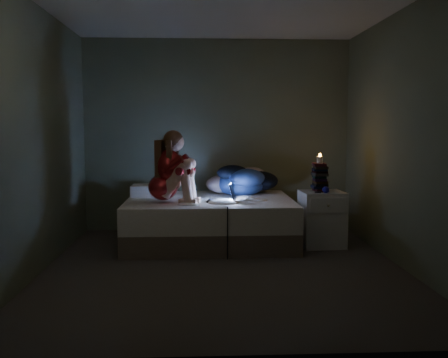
{
  "coord_description": "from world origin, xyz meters",
  "views": [
    {
      "loc": [
        -0.23,
        -4.81,
        1.42
      ],
      "look_at": [
        0.05,
        1.0,
        0.8
      ],
      "focal_mm": 39.24,
      "sensor_mm": 36.0,
      "label": 1
    }
  ],
  "objects": [
    {
      "name": "clothes_pile",
      "position": [
        0.29,
        1.48,
        0.75
      ],
      "size": [
        0.69,
        0.56,
        0.4
      ],
      "primitive_type": null,
      "rotation": [
        0.0,
        0.0,
        0.05
      ],
      "color": "navy",
      "rests_on": "bed"
    },
    {
      "name": "wall_right",
      "position": [
        1.81,
        0.0,
        1.3
      ],
      "size": [
        0.02,
        3.8,
        2.6
      ],
      "primitive_type": "cube",
      "color": "#4C5742",
      "rests_on": "ground"
    },
    {
      "name": "wall_front",
      "position": [
        0.0,
        -1.91,
        1.3
      ],
      "size": [
        3.6,
        0.02,
        2.6
      ],
      "primitive_type": "cube",
      "color": "#4C5742",
      "rests_on": "ground"
    },
    {
      "name": "floor",
      "position": [
        0.0,
        0.0,
        -0.01
      ],
      "size": [
        3.6,
        3.8,
        0.02
      ],
      "primitive_type": "cube",
      "color": "#3F3732",
      "rests_on": "ground"
    },
    {
      "name": "phone",
      "position": [
        1.14,
        0.8,
        0.66
      ],
      "size": [
        0.12,
        0.16,
        0.01
      ],
      "primitive_type": "cube",
      "rotation": [
        0.0,
        0.0,
        -0.36
      ],
      "color": "black",
      "rests_on": "nightstand"
    },
    {
      "name": "wall_left",
      "position": [
        -1.81,
        0.0,
        1.3
      ],
      "size": [
        0.02,
        3.8,
        2.6
      ],
      "primitive_type": "cube",
      "color": "#4C5742",
      "rests_on": "ground"
    },
    {
      "name": "pillow",
      "position": [
        -0.86,
        1.37,
        0.62
      ],
      "size": [
        0.48,
        0.34,
        0.14
      ],
      "primitive_type": "cube",
      "color": "white",
      "rests_on": "bed"
    },
    {
      "name": "candle",
      "position": [
        1.18,
        0.91,
        1.03
      ],
      "size": [
        0.07,
        0.07,
        0.08
      ],
      "primitive_type": "cylinder",
      "color": "beige",
      "rests_on": "book_stack"
    },
    {
      "name": "book_stack",
      "position": [
        1.18,
        0.91,
        0.82
      ],
      "size": [
        0.19,
        0.25,
        0.33
      ],
      "primitive_type": null,
      "color": "black",
      "rests_on": "nightstand"
    },
    {
      "name": "wall_back",
      "position": [
        0.0,
        1.91,
        1.3
      ],
      "size": [
        3.6,
        0.02,
        2.6
      ],
      "primitive_type": "cube",
      "color": "#4C5742",
      "rests_on": "ground"
    },
    {
      "name": "laptop",
      "position": [
        0.01,
        0.84,
        0.66
      ],
      "size": [
        0.36,
        0.28,
        0.23
      ],
      "primitive_type": null,
      "rotation": [
        0.0,
        0.0,
        -0.17
      ],
      "color": "black",
      "rests_on": "bed"
    },
    {
      "name": "woman",
      "position": [
        -0.67,
        0.82,
        0.97
      ],
      "size": [
        0.59,
        0.46,
        0.84
      ],
      "primitive_type": null,
      "rotation": [
        0.0,
        0.0,
        -0.25
      ],
      "color": "maroon",
      "rests_on": "bed"
    },
    {
      "name": "bed",
      "position": [
        -0.12,
        1.1,
        0.27
      ],
      "size": [
        2.0,
        1.5,
        0.55
      ],
      "primitive_type": null,
      "color": "beige",
      "rests_on": "ground"
    },
    {
      "name": "blue_orb",
      "position": [
        1.21,
        0.73,
        0.7
      ],
      "size": [
        0.08,
        0.08,
        0.08
      ],
      "primitive_type": "sphere",
      "color": "#181596",
      "rests_on": "nightstand"
    },
    {
      "name": "ceiling",
      "position": [
        0.0,
        0.0,
        2.61
      ],
      "size": [
        3.6,
        3.8,
        0.02
      ],
      "primitive_type": "cube",
      "color": "silver",
      "rests_on": "ground"
    },
    {
      "name": "nightstand",
      "position": [
        1.21,
        0.88,
        0.33
      ],
      "size": [
        0.52,
        0.46,
        0.66
      ],
      "primitive_type": "cube",
      "rotation": [
        0.0,
        0.0,
        0.05
      ],
      "color": "white",
      "rests_on": "ground"
    }
  ]
}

